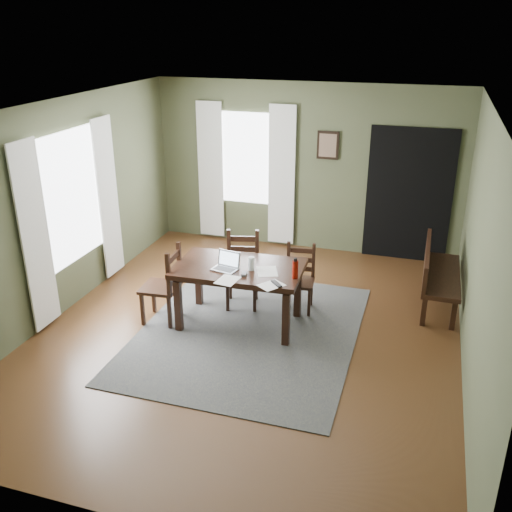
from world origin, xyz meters
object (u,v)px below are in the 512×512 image
(dining_table, at_px, (239,274))
(chair_back_right, at_px, (299,279))
(bench, at_px, (436,271))
(chair_end, at_px, (164,286))
(water_bottle, at_px, (295,269))
(laptop, at_px, (227,265))
(chair_back_left, at_px, (242,270))

(dining_table, height_order, chair_back_right, chair_back_right)
(bench, bearing_deg, chair_back_right, 110.90)
(chair_end, bearing_deg, water_bottle, 89.37)
(laptop, bearing_deg, chair_back_left, 102.57)
(water_bottle, bearing_deg, bench, 40.87)
(chair_back_right, height_order, water_bottle, water_bottle)
(dining_table, distance_m, water_bottle, 0.77)
(chair_end, bearing_deg, laptop, 94.39)
(chair_end, xyz_separation_m, water_bottle, (1.65, 0.10, 0.40))
(dining_table, distance_m, chair_end, 0.96)
(chair_end, height_order, chair_back_right, chair_end)
(chair_back_left, bearing_deg, bench, 2.88)
(water_bottle, bearing_deg, chair_back_left, 143.37)
(chair_end, distance_m, water_bottle, 1.70)
(laptop, bearing_deg, bench, 40.73)
(chair_end, xyz_separation_m, laptop, (0.79, 0.12, 0.34))
(chair_back_right, bearing_deg, dining_table, -142.03)
(chair_end, bearing_deg, chair_back_left, 129.26)
(bench, height_order, laptop, laptop)
(dining_table, relative_size, bench, 1.09)
(chair_end, relative_size, bench, 0.69)
(chair_end, distance_m, laptop, 0.87)
(chair_back_right, distance_m, water_bottle, 0.87)
(chair_back_left, xyz_separation_m, chair_back_right, (0.76, 0.09, -0.06))
(bench, distance_m, water_bottle, 2.15)
(chair_back_left, xyz_separation_m, water_bottle, (0.86, -0.64, 0.41))
(chair_back_left, relative_size, laptop, 2.95)
(chair_end, bearing_deg, bench, 110.46)
(bench, bearing_deg, chair_back_left, 106.75)
(dining_table, relative_size, laptop, 4.68)
(chair_back_left, bearing_deg, water_bottle, -50.50)
(chair_back_left, distance_m, bench, 2.57)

